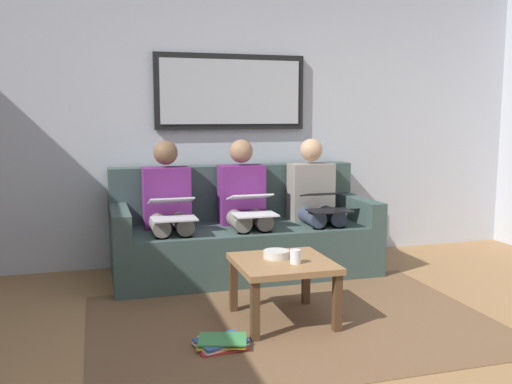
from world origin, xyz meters
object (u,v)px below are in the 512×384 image
object	(u,v)px
laptop_silver	(172,208)
magazine_stack	(221,342)
person_middle	(244,203)
framed_mirror	(231,92)
person_right	(168,207)
bowl	(276,254)
laptop_black	(326,201)
coffee_table	(283,269)
cup	(295,257)
couch	(242,236)
person_left	(315,200)
laptop_white	(252,204)

from	to	relation	value
laptop_silver	magazine_stack	bearing A→B (deg)	94.95
person_middle	framed_mirror	bearing A→B (deg)	-90.00
person_right	bowl	bearing A→B (deg)	117.78
person_middle	laptop_silver	world-z (taller)	person_middle
framed_mirror	laptop_silver	world-z (taller)	framed_mirror
bowl	laptop_black	bearing A→B (deg)	-130.57
laptop_black	magazine_stack	size ratio (longest dim) A/B	1.08
coffee_table	laptop_silver	xyz separation A→B (m)	(0.59, -0.91, 0.28)
laptop_black	magazine_stack	bearing A→B (deg)	45.79
cup	couch	bearing A→B (deg)	-90.12
couch	person_left	xyz separation A→B (m)	(-0.64, 0.07, 0.30)
laptop_white	laptop_silver	xyz separation A→B (m)	(0.64, 0.00, -0.00)
framed_mirror	laptop_silver	size ratio (longest dim) A/B	3.64
cup	laptop_black	world-z (taller)	laptop_black
person_middle	laptop_white	xyz separation A→B (m)	(0.00, 0.24, 0.03)
cup	person_left	size ratio (longest dim) A/B	0.08
person_middle	laptop_silver	size ratio (longest dim) A/B	3.02
bowl	magazine_stack	world-z (taller)	bowl
coffee_table	laptop_white	bearing A→B (deg)	-93.21
coffee_table	laptop_white	world-z (taller)	laptop_white
laptop_black	person_right	bearing A→B (deg)	-10.78
cup	bowl	size ratio (longest dim) A/B	0.52
person_middle	person_right	distance (m)	0.64
laptop_black	person_right	xyz separation A→B (m)	(1.28, -0.24, -0.02)
coffee_table	person_middle	distance (m)	1.18
framed_mirror	coffee_table	bearing A→B (deg)	88.18
laptop_black	laptop_white	bearing A→B (deg)	-0.67
framed_mirror	cup	bearing A→B (deg)	89.90
couch	laptop_white	world-z (taller)	couch
laptop_white	magazine_stack	bearing A→B (deg)	66.24
cup	bowl	world-z (taller)	cup
coffee_table	person_left	size ratio (longest dim) A/B	0.54
laptop_black	cup	bearing A→B (deg)	57.28
couch	person_middle	xyz separation A→B (m)	(0.00, 0.07, 0.30)
laptop_white	framed_mirror	bearing A→B (deg)	-90.00
cup	laptop_black	distance (m)	1.20
laptop_black	laptop_white	distance (m)	0.64
bowl	person_left	world-z (taller)	person_left
laptop_silver	couch	bearing A→B (deg)	-154.49
couch	bowl	distance (m)	1.15
couch	person_right	xyz separation A→B (m)	(0.64, 0.07, 0.30)
cup	laptop_silver	size ratio (longest dim) A/B	0.24
person_left	laptop_white	bearing A→B (deg)	20.26
laptop_white	person_left	bearing A→B (deg)	-159.74
couch	laptop_silver	bearing A→B (deg)	25.51
bowl	person_middle	distance (m)	1.09
coffee_table	laptop_white	size ratio (longest dim) A/B	1.60
coffee_table	bowl	xyz separation A→B (m)	(0.02, -0.07, 0.09)
person_left	magazine_stack	xyz separation A→B (m)	(1.17, 1.45, -0.58)
bowl	cup	bearing A→B (deg)	112.62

